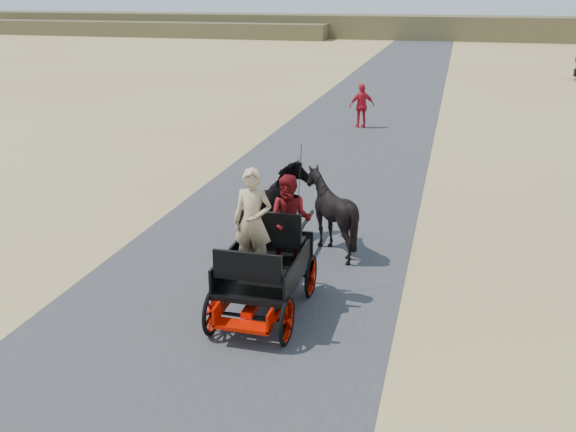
% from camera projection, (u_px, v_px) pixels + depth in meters
% --- Properties ---
extents(ground, '(140.00, 140.00, 0.00)m').
position_uv_depth(ground, '(241.00, 282.00, 12.17)').
color(ground, tan).
extents(road, '(6.00, 140.00, 0.01)m').
position_uv_depth(road, '(241.00, 281.00, 12.16)').
color(road, '#38383A').
rests_on(road, ground).
extents(ridge_far, '(140.00, 6.00, 2.40)m').
position_uv_depth(ridge_far, '(426.00, 27.00, 68.24)').
color(ridge_far, brown).
rests_on(ridge_far, ground).
extents(ridge_near, '(40.00, 4.00, 1.60)m').
position_uv_depth(ridge_near, '(152.00, 29.00, 71.85)').
color(ridge_near, brown).
rests_on(ridge_near, ground).
extents(carriage, '(1.30, 2.40, 0.72)m').
position_uv_depth(carriage, '(264.00, 293.00, 10.92)').
color(carriage, black).
rests_on(carriage, ground).
extents(horse_left, '(0.91, 2.01, 1.70)m').
position_uv_depth(horse_left, '(280.00, 208.00, 13.62)').
color(horse_left, black).
rests_on(horse_left, ground).
extents(horse_right, '(1.37, 1.54, 1.70)m').
position_uv_depth(horse_right, '(330.00, 212.00, 13.35)').
color(horse_right, black).
rests_on(horse_right, ground).
extents(driver_man, '(0.66, 0.43, 1.80)m').
position_uv_depth(driver_man, '(253.00, 222.00, 10.58)').
color(driver_man, tan).
rests_on(driver_man, carriage).
extents(passenger_woman, '(0.77, 0.60, 1.58)m').
position_uv_depth(passenger_woman, '(290.00, 220.00, 11.00)').
color(passenger_woman, '#660C0F').
rests_on(passenger_woman, carriage).
extents(pedestrian, '(1.09, 0.81, 1.73)m').
position_uv_depth(pedestrian, '(362.00, 106.00, 25.19)').
color(pedestrian, red).
rests_on(pedestrian, ground).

